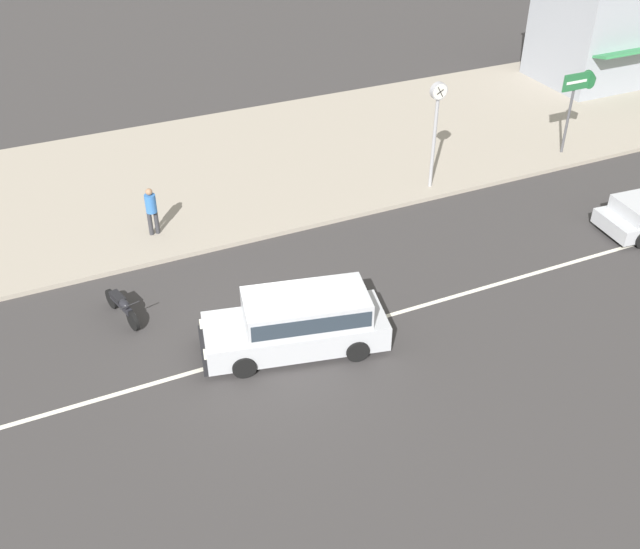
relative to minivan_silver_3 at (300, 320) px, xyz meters
The scene contains 9 objects.
ground_plane 1.02m from the minivan_silver_3, 161.70° to the left, with size 160.00×160.00×0.00m, color #383535.
lane_centre_stripe 1.02m from the minivan_silver_3, 161.70° to the left, with size 50.40×0.14×0.01m, color silver.
kerb_strip 10.26m from the minivan_silver_3, 93.04° to the left, with size 68.00×10.00×0.15m, color #9E9384.
minivan_silver_3 is the anchor object (origin of this frame).
motorcycle_0 4.97m from the minivan_silver_3, 142.01° to the left, with size 0.70×1.77×0.80m.
street_clock 9.72m from the minivan_silver_3, 38.37° to the left, with size 0.58×0.22×3.75m.
arrow_signboard 15.41m from the minivan_silver_3, 23.79° to the left, with size 1.49×0.68×3.11m.
pedestrian_near_clock 7.08m from the minivan_silver_3, 107.23° to the left, with size 0.34×0.34×1.59m.
shopfront_corner_warung 23.24m from the minivan_silver_3, 30.99° to the left, with size 5.10×5.03×5.13m.
Camera 1 is at (-5.11, -13.87, 12.54)m, focal length 42.00 mm.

